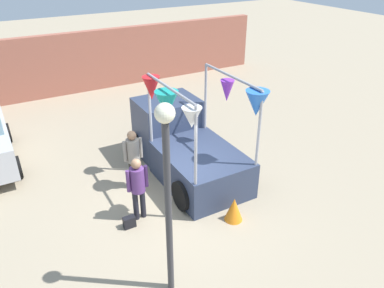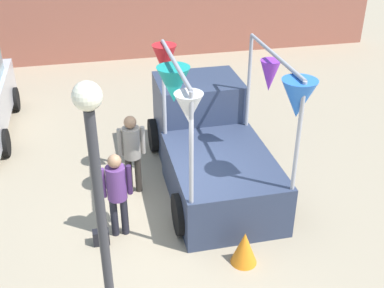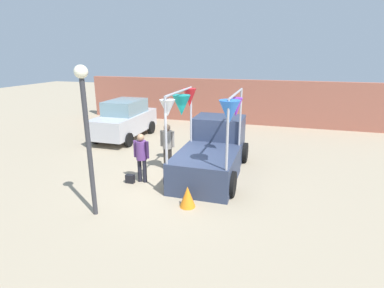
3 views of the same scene
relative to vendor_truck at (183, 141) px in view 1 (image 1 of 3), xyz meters
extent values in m
plane|color=gray|center=(-0.94, -1.31, -0.87)|extent=(60.00, 60.00, 0.00)
cube|color=#2D3851|center=(0.01, -1.00, -0.37)|extent=(1.90, 2.60, 1.00)
cube|color=#2D3851|center=(0.01, 1.00, 0.03)|extent=(1.80, 1.40, 1.80)
cube|color=#8CB2C6|center=(0.01, 1.00, 0.48)|extent=(1.76, 1.37, 0.60)
cylinder|color=black|center=(-0.94, 1.35, -0.49)|extent=(0.22, 0.76, 0.76)
cylinder|color=black|center=(0.96, 1.35, -0.49)|extent=(0.22, 0.76, 0.76)
cylinder|color=black|center=(-0.94, -1.70, -0.49)|extent=(0.22, 0.76, 0.76)
cylinder|color=black|center=(0.96, -1.70, -0.49)|extent=(0.22, 0.76, 0.76)
cylinder|color=#A5A5AD|center=(-0.86, 0.22, 1.09)|extent=(0.07, 0.07, 1.93)
cylinder|color=#A5A5AD|center=(0.88, 0.22, 1.09)|extent=(0.07, 0.07, 1.93)
cylinder|color=#A5A5AD|center=(-0.86, -2.22, 1.09)|extent=(0.07, 0.07, 1.93)
cylinder|color=#A5A5AD|center=(0.88, -2.22, 1.09)|extent=(0.07, 0.07, 1.93)
cylinder|color=#A5A5AD|center=(-0.86, -1.00, 2.06)|extent=(0.07, 2.44, 0.07)
cylinder|color=#A5A5AD|center=(0.88, -1.00, 2.06)|extent=(0.07, 2.44, 0.07)
cone|color=white|center=(-0.86, -2.05, 1.72)|extent=(0.62, 0.62, 0.47)
cone|color=blue|center=(0.88, -2.05, 1.70)|extent=(0.78, 0.78, 0.63)
cone|color=teal|center=(-0.86, -0.83, 1.61)|extent=(0.68, 0.68, 0.64)
cone|color=purple|center=(0.88, -0.83, 1.63)|extent=(0.45, 0.45, 0.58)
cone|color=red|center=(-0.86, 0.05, 1.73)|extent=(0.60, 0.60, 0.62)
cylinder|color=black|center=(-4.30, 4.33, -0.55)|extent=(0.18, 0.64, 0.64)
cylinder|color=black|center=(-4.30, 1.83, -0.55)|extent=(0.18, 0.64, 0.64)
cylinder|color=black|center=(-2.09, -1.53, -0.49)|extent=(0.13, 0.13, 0.78)
cylinder|color=black|center=(-1.91, -1.53, -0.49)|extent=(0.13, 0.13, 0.78)
cylinder|color=#593372|center=(-2.00, -1.53, 0.21)|extent=(0.34, 0.34, 0.62)
sphere|color=#997051|center=(-2.00, -1.53, 0.64)|extent=(0.23, 0.23, 0.23)
cylinder|color=#593372|center=(-2.22, -1.53, 0.24)|extent=(0.09, 0.09, 0.56)
cylinder|color=#593372|center=(-1.78, -1.53, 0.24)|extent=(0.09, 0.09, 0.56)
cylinder|color=#2D2823|center=(-1.69, -0.26, -0.47)|extent=(0.13, 0.13, 0.81)
cylinder|color=#2D2823|center=(-1.51, -0.26, -0.47)|extent=(0.13, 0.13, 0.81)
cylinder|color=gray|center=(-1.60, -0.26, 0.25)|extent=(0.34, 0.34, 0.64)
sphere|color=#997051|center=(-1.60, -0.26, 0.69)|extent=(0.24, 0.24, 0.24)
cylinder|color=gray|center=(-1.82, -0.26, 0.28)|extent=(0.09, 0.09, 0.57)
cylinder|color=gray|center=(-1.38, -0.26, 0.28)|extent=(0.09, 0.09, 0.57)
cube|color=black|center=(-2.35, -1.73, -0.73)|extent=(0.28, 0.16, 0.28)
cylinder|color=#333338|center=(-2.29, -3.77, 0.87)|extent=(0.12, 0.12, 3.49)
sphere|color=#F2EDCC|center=(-2.29, -3.77, 2.78)|extent=(0.32, 0.32, 0.32)
cube|color=#9E5947|center=(-0.94, 8.01, 0.43)|extent=(18.00, 0.36, 2.60)
cone|color=orange|center=(-0.08, -2.70, -0.57)|extent=(0.62, 0.62, 0.60)
camera|label=1|loc=(-4.44, -8.38, 4.98)|focal=35.00mm
camera|label=2|loc=(-2.24, -8.39, 4.73)|focal=45.00mm
camera|label=3|loc=(2.16, -9.77, 3.18)|focal=28.00mm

